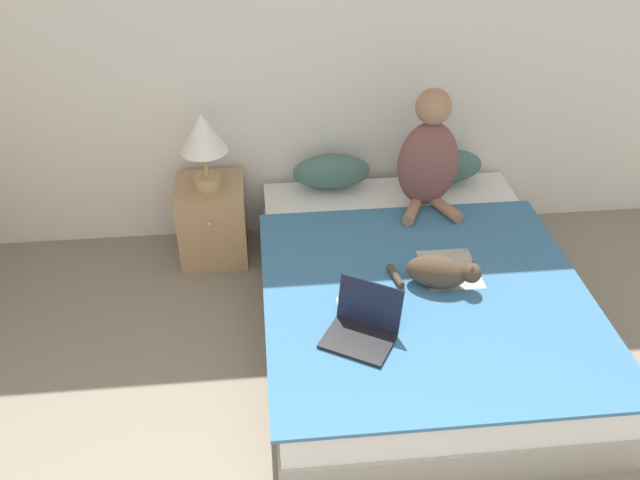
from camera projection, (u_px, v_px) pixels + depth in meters
The scene contains 9 objects.
wall_back at pixel (276, 48), 4.05m from camera, with size 5.97×0.05×2.55m.
bed at pixel (415, 301), 3.78m from camera, with size 1.68×2.13×0.42m.
pillow_near at pixel (332, 172), 4.33m from camera, with size 0.50×0.21×0.23m.
pillow_far at pixel (444, 166), 4.39m from camera, with size 0.50×0.21×0.23m.
person_sitting at pixel (429, 157), 4.04m from camera, with size 0.38×0.37×0.75m.
cat_tabby at pixel (440, 272), 3.50m from camera, with size 0.45×0.29×0.17m.
laptop_open at pixel (362, 328), 3.20m from camera, with size 0.42×0.41×0.25m.
nightstand at pixel (213, 220), 4.35m from camera, with size 0.42×0.45×0.53m.
table_lamp at pixel (203, 137), 3.98m from camera, with size 0.29×0.29×0.49m.
Camera 1 is at (-0.13, -0.60, 2.63)m, focal length 38.00 mm.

